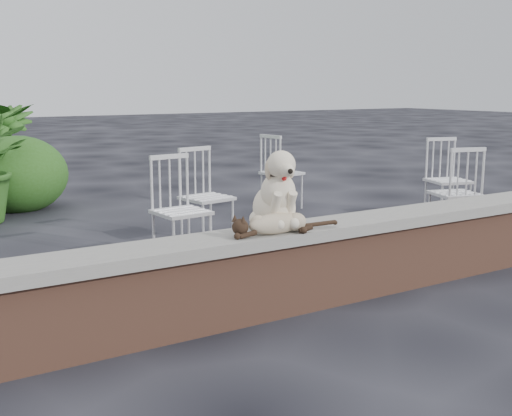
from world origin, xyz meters
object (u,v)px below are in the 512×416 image
chair_a (181,210)px  chair_b (207,196)px  dog (274,188)px  cat (277,222)px  potted_plant_b (7,155)px  chair_c (455,192)px  chair_e (282,172)px  chair_d (448,179)px

chair_a → chair_b: (0.52, 0.52, 0.00)m
dog → chair_a: dog is taller
dog → cat: (-0.08, -0.15, -0.20)m
dog → potted_plant_b: potted_plant_b is taller
cat → chair_c: 3.03m
chair_e → chair_b: bearing=116.6°
chair_e → cat: bearing=137.5°
dog → potted_plant_b: 5.36m
chair_d → dog: bearing=-139.2°
dog → chair_b: dog is taller
chair_a → chair_b: size_ratio=1.00×
chair_c → chair_b: size_ratio=1.00×
chair_a → potted_plant_b: (-0.68, 3.86, 0.17)m
chair_b → chair_a: bearing=-144.2°
dog → chair_d: size_ratio=0.59×
cat → chair_e: 3.96m
chair_d → potted_plant_b: (-4.12, 3.79, 0.17)m
chair_c → chair_d: 0.93m
chair_b → potted_plant_b: (-1.21, 3.35, 0.17)m
cat → chair_e: chair_e is taller
chair_a → chair_e: same height
dog → chair_c: size_ratio=0.59×
chair_e → chair_d: (1.25, -1.58, 0.00)m
dog → chair_d: (3.42, 1.52, -0.39)m
chair_a → chair_c: bearing=-16.9°
potted_plant_b → chair_c: bearing=-52.1°
chair_d → chair_a: bearing=-161.9°
chair_e → potted_plant_b: 3.62m
chair_c → chair_b: bearing=-9.3°
dog → chair_c: 2.93m
chair_b → potted_plant_b: bearing=100.8°
cat → potted_plant_b: (-0.62, 5.46, -0.01)m
dog → cat: dog is taller
cat → chair_e: (2.25, 3.26, -0.19)m
chair_b → cat: bearing=-114.5°
potted_plant_b → chair_e: bearing=-37.5°
chair_e → chair_a: bearing=119.4°
dog → chair_b: size_ratio=0.59×
chair_b → chair_d: (2.92, -0.44, 0.00)m
chair_c → chair_b: same height
chair_c → chair_a: 2.85m
chair_a → dog: bearing=-94.3°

